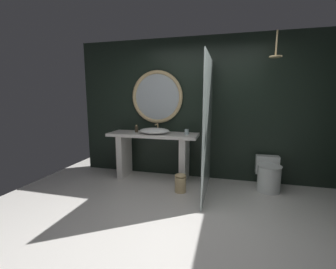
% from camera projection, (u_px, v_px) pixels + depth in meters
% --- Properties ---
extents(ground_plane, '(5.76, 5.76, 0.00)m').
position_uv_depth(ground_plane, '(179.00, 229.00, 2.68)').
color(ground_plane, silver).
extents(back_wall_panel, '(4.80, 0.10, 2.60)m').
position_uv_depth(back_wall_panel, '(201.00, 109.00, 4.28)').
color(back_wall_panel, black).
rests_on(back_wall_panel, ground_plane).
extents(vanity_counter, '(1.65, 0.55, 0.87)m').
position_uv_depth(vanity_counter, '(153.00, 149.00, 4.28)').
color(vanity_counter, silver).
rests_on(vanity_counter, ground_plane).
extents(vessel_sink, '(0.55, 0.46, 0.16)m').
position_uv_depth(vessel_sink, '(154.00, 131.00, 4.19)').
color(vessel_sink, white).
rests_on(vessel_sink, vanity_counter).
extents(tumbler_cup, '(0.07, 0.07, 0.09)m').
position_uv_depth(tumbler_cup, '(187.00, 132.00, 4.09)').
color(tumbler_cup, silver).
rests_on(tumbler_cup, vanity_counter).
extents(soap_dispenser, '(0.06, 0.06, 0.14)m').
position_uv_depth(soap_dispenser, '(136.00, 129.00, 4.34)').
color(soap_dispenser, '#3D3323').
rests_on(soap_dispenser, vanity_counter).
extents(round_wall_mirror, '(1.00, 0.07, 1.00)m').
position_uv_depth(round_wall_mirror, '(157.00, 97.00, 4.37)').
color(round_wall_mirror, '#D6B77F').
extents(shower_glass_panel, '(0.02, 1.37, 2.13)m').
position_uv_depth(shower_glass_panel, '(208.00, 127.00, 3.57)').
color(shower_glass_panel, silver).
rests_on(shower_glass_panel, ground_plane).
extents(rain_shower_head, '(0.18, 0.18, 0.39)m').
position_uv_depth(rain_shower_head, '(276.00, 53.00, 3.41)').
color(rain_shower_head, '#D6B77F').
extents(toilet, '(0.38, 0.54, 0.53)m').
position_uv_depth(toilet, '(268.00, 175.00, 3.79)').
color(toilet, white).
rests_on(toilet, ground_plane).
extents(waste_bin, '(0.19, 0.19, 0.31)m').
position_uv_depth(waste_bin, '(180.00, 183.00, 3.72)').
color(waste_bin, '#D6B77F').
rests_on(waste_bin, ground_plane).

